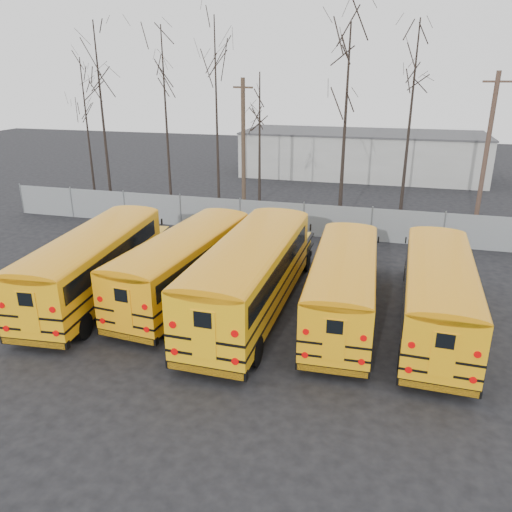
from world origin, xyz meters
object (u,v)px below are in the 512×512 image
(bus_b, at_px, (186,259))
(bus_e, at_px, (438,288))
(bus_c, at_px, (252,269))
(bus_d, at_px, (344,279))
(bus_a, at_px, (96,258))
(utility_pole_left, at_px, (243,147))
(utility_pole_right, at_px, (487,148))

(bus_b, xyz_separation_m, bus_e, (10.35, -0.38, -0.02))
(bus_c, distance_m, bus_d, 3.66)
(bus_d, distance_m, bus_e, 3.52)
(bus_e, bearing_deg, bus_a, -175.09)
(utility_pole_left, bearing_deg, bus_b, -60.02)
(bus_a, xyz_separation_m, utility_pole_right, (17.71, 16.78, 3.04))
(bus_e, height_order, utility_pole_right, utility_pole_right)
(bus_b, xyz_separation_m, utility_pole_right, (13.97, 15.68, 3.10))
(bus_b, relative_size, utility_pole_left, 1.21)
(bus_c, relative_size, utility_pole_right, 1.26)
(bus_c, xyz_separation_m, utility_pole_right, (10.76, 16.51, 2.92))
(bus_b, height_order, bus_c, bus_c)
(bus_a, distance_m, bus_d, 10.60)
(bus_b, height_order, bus_e, bus_b)
(utility_pole_left, height_order, utility_pole_right, utility_pole_right)
(utility_pole_left, bearing_deg, bus_a, -74.68)
(bus_d, height_order, bus_e, bus_e)
(utility_pole_left, distance_m, utility_pole_right, 15.56)
(bus_c, xyz_separation_m, bus_e, (7.14, 0.46, -0.21))
(bus_e, bearing_deg, bus_d, -178.08)
(bus_a, distance_m, utility_pole_left, 15.42)
(bus_b, relative_size, utility_pole_right, 1.15)
(bus_e, relative_size, utility_pole_right, 1.13)
(bus_b, height_order, utility_pole_right, utility_pole_right)
(bus_a, height_order, bus_c, bus_c)
(bus_c, xyz_separation_m, bus_d, (3.62, 0.46, -0.25))
(bus_c, bearing_deg, bus_a, -176.57)
(bus_b, distance_m, utility_pole_left, 14.26)
(bus_d, height_order, utility_pole_right, utility_pole_right)
(bus_d, bearing_deg, utility_pole_right, 64.09)
(bus_a, xyz_separation_m, utility_pole_left, (2.26, 14.99, 2.83))
(bus_a, relative_size, utility_pole_right, 1.19)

